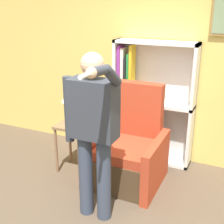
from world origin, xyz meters
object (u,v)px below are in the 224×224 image
at_px(bookcase, 144,103).
at_px(side_table, 74,133).
at_px(person_standing, 93,128).
at_px(table_lamp, 72,95).
at_px(armchair, 129,153).

xyz_separation_m(bookcase, side_table, (-0.73, -0.74, -0.30)).
xyz_separation_m(person_standing, side_table, (-0.70, 0.77, -0.50)).
distance_m(bookcase, person_standing, 1.52).
bearing_deg(bookcase, table_lamp, -134.33).
bearing_deg(person_standing, bookcase, 89.13).
bearing_deg(bookcase, side_table, -134.33).
bearing_deg(table_lamp, side_table, -116.57).
distance_m(side_table, table_lamp, 0.54).
bearing_deg(armchair, bookcase, 93.18).
bearing_deg(table_lamp, bookcase, 45.67).
height_order(bookcase, armchair, bookcase).
height_order(person_standing, side_table, person_standing).
height_order(side_table, table_lamp, table_lamp).
relative_size(bookcase, person_standing, 0.97).
xyz_separation_m(bookcase, person_standing, (-0.02, -1.51, 0.19)).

